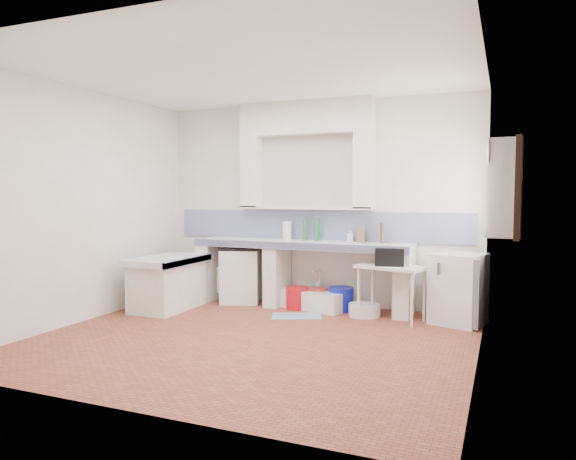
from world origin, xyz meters
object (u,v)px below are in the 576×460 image
at_px(fridge, 458,289).
at_px(sink, 315,300).
at_px(stove, 241,276).
at_px(side_table, 391,293).

bearing_deg(fridge, sink, -167.34).
distance_m(stove, sink, 1.14).
height_order(stove, fridge, fridge).
bearing_deg(stove, side_table, -25.97).
xyz_separation_m(sink, fridge, (1.86, -0.15, 0.31)).
bearing_deg(fridge, side_table, -153.38).
bearing_deg(sink, fridge, 10.24).
height_order(sink, side_table, side_table).
relative_size(side_table, fridge, 0.96).
xyz_separation_m(stove, fridge, (2.97, -0.13, 0.04)).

